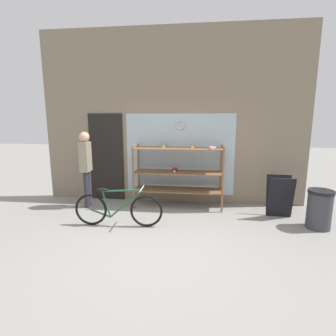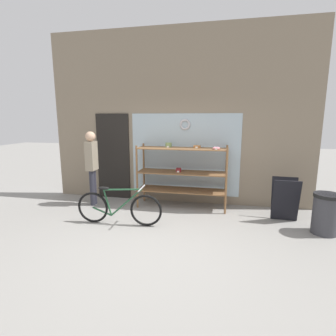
% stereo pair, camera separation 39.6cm
% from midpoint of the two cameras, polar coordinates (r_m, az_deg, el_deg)
% --- Properties ---
extents(ground_plane, '(30.00, 30.00, 0.00)m').
position_cam_midpoint_polar(ground_plane, '(4.44, -5.29, -15.94)').
color(ground_plane, gray).
extents(storefront_facade, '(6.17, 0.13, 4.00)m').
position_cam_midpoint_polar(storefront_facade, '(6.18, -1.39, 10.36)').
color(storefront_facade, gray).
rests_on(storefront_facade, ground_plane).
extents(display_case, '(1.98, 0.56, 1.45)m').
position_cam_midpoint_polar(display_case, '(5.85, 0.36, -0.41)').
color(display_case, brown).
rests_on(display_case, ground_plane).
extents(bicycle, '(1.66, 0.46, 0.74)m').
position_cam_midpoint_polar(bicycle, '(5.05, -13.09, -8.70)').
color(bicycle, black).
rests_on(bicycle, ground_plane).
extents(sandwich_board, '(0.50, 0.40, 0.84)m').
position_cam_midpoint_polar(sandwich_board, '(5.74, 21.34, -5.82)').
color(sandwich_board, black).
rests_on(sandwich_board, ground_plane).
extents(pedestrian, '(0.22, 0.33, 1.70)m').
position_cam_midpoint_polar(pedestrian, '(6.14, -19.25, 0.97)').
color(pedestrian, '#282833').
rests_on(pedestrian, ground_plane).
extents(trash_bin, '(0.44, 0.44, 0.72)m').
position_cam_midpoint_polar(trash_bin, '(5.45, 28.33, -7.66)').
color(trash_bin, '#38383D').
rests_on(trash_bin, ground_plane).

